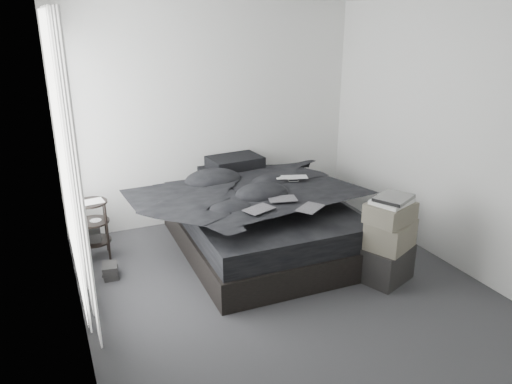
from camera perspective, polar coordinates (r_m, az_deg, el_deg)
name	(u,v)px	position (r m, az deg, el deg)	size (l,w,h in m)	color
floor	(291,295)	(4.74, 3.98, -11.62)	(3.60, 4.20, 0.01)	#363639
wall_back	(213,115)	(6.09, -4.99, 8.72)	(3.60, 0.01, 2.60)	white
wall_front	(500,273)	(2.68, 26.11, -8.33)	(3.60, 0.01, 2.60)	white
wall_left	(68,189)	(3.75, -20.71, 0.31)	(0.01, 4.20, 2.60)	white
wall_right	(457,139)	(5.28, 22.03, 5.59)	(0.01, 4.20, 2.60)	white
window_left	(61,151)	(4.60, -21.35, 4.38)	(0.02, 2.00, 2.30)	white
curtain_left	(69,158)	(4.62, -20.62, 3.63)	(0.06, 2.12, 2.48)	white
bed	(260,235)	(5.53, 0.50, -4.92)	(1.67, 2.21, 0.30)	black
mattress	(260,212)	(5.43, 0.50, -2.35)	(1.61, 2.14, 0.24)	black
duvet	(262,193)	(5.29, 0.74, -0.08)	(1.63, 1.89, 0.26)	black
pillow_lower	(229,174)	(6.09, -3.15, 2.08)	(0.66, 0.45, 0.15)	black
pillow_upper	(235,162)	(6.06, -2.44, 3.41)	(0.62, 0.43, 0.14)	black
laptop	(293,173)	(5.50, 4.20, 2.23)	(0.35, 0.23, 0.03)	silver
comic_a	(259,201)	(4.69, 0.36, -1.06)	(0.28, 0.18, 0.01)	black
comic_b	(283,191)	(4.95, 3.05, 0.14)	(0.28, 0.18, 0.01)	black
comic_c	(311,199)	(4.74, 6.26, -0.78)	(0.28, 0.18, 0.01)	black
side_stand	(94,230)	(5.52, -18.05, -4.19)	(0.34, 0.34, 0.63)	black
papers	(91,202)	(5.39, -18.31, -1.11)	(0.24, 0.18, 0.01)	white
floor_books	(110,271)	(5.18, -16.33, -8.62)	(0.14, 0.20, 0.14)	black
box_lower	(386,263)	(5.05, 14.61, -7.87)	(0.47, 0.37, 0.35)	black
box_mid	(390,234)	(4.93, 15.09, -4.68)	(0.44, 0.35, 0.27)	#676151
box_upper	(390,213)	(4.83, 15.10, -2.28)	(0.42, 0.34, 0.18)	#676151
art_book_white	(392,201)	(4.80, 15.28, -1.03)	(0.36, 0.29, 0.04)	silver
art_book_snake	(394,198)	(4.79, 15.48, -0.64)	(0.35, 0.28, 0.03)	silver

